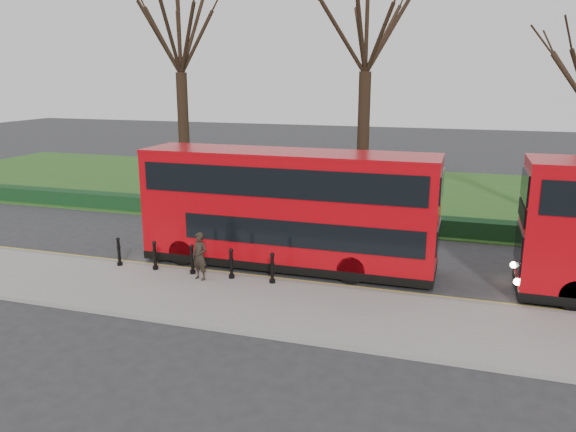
% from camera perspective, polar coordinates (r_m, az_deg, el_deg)
% --- Properties ---
extents(ground, '(120.00, 120.00, 0.00)m').
position_cam_1_polar(ground, '(20.44, -3.33, -5.55)').
color(ground, '#28282B').
rests_on(ground, ground).
extents(pavement, '(60.00, 4.00, 0.15)m').
position_cam_1_polar(pavement, '(17.84, -6.82, -8.38)').
color(pavement, gray).
rests_on(pavement, ground).
extents(kerb, '(60.00, 0.25, 0.16)m').
position_cam_1_polar(kerb, '(19.54, -4.39, -6.27)').
color(kerb, slate).
rests_on(kerb, ground).
extents(grass_verge, '(60.00, 18.00, 0.06)m').
position_cam_1_polar(grass_verge, '(34.37, 5.64, 2.56)').
color(grass_verge, '#2A521B').
rests_on(grass_verge, ground).
extents(hedge, '(60.00, 0.90, 0.80)m').
position_cam_1_polar(hedge, '(26.51, 1.91, -0.02)').
color(hedge, black).
rests_on(hedge, ground).
extents(yellow_line_outer, '(60.00, 0.10, 0.01)m').
position_cam_1_polar(yellow_line_outer, '(19.83, -4.06, -6.17)').
color(yellow_line_outer, yellow).
rests_on(yellow_line_outer, ground).
extents(yellow_line_inner, '(60.00, 0.10, 0.01)m').
position_cam_1_polar(yellow_line_inner, '(20.00, -3.85, -5.99)').
color(yellow_line_inner, yellow).
rests_on(yellow_line_inner, ground).
extents(tree_left, '(8.18, 8.18, 12.78)m').
position_cam_1_polar(tree_left, '(31.80, -11.00, 18.24)').
color(tree_left, black).
rests_on(tree_left, ground).
extents(tree_mid, '(8.20, 8.20, 12.82)m').
position_cam_1_polar(tree_mid, '(28.50, 8.02, 18.92)').
color(tree_mid, black).
rests_on(tree_mid, ground).
extents(bollard_row, '(6.04, 0.15, 1.00)m').
position_cam_1_polar(bollard_row, '(19.78, -9.71, -4.42)').
color(bollard_row, black).
rests_on(bollard_row, pavement).
extents(bus_lead, '(10.69, 2.46, 4.25)m').
position_cam_1_polar(bus_lead, '(20.30, -0.07, 0.65)').
color(bus_lead, '#AD050D').
rests_on(bus_lead, ground).
extents(pedestrian, '(0.69, 0.55, 1.64)m').
position_cam_1_polar(pedestrian, '(19.11, -8.95, -4.05)').
color(pedestrian, black).
rests_on(pedestrian, pavement).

